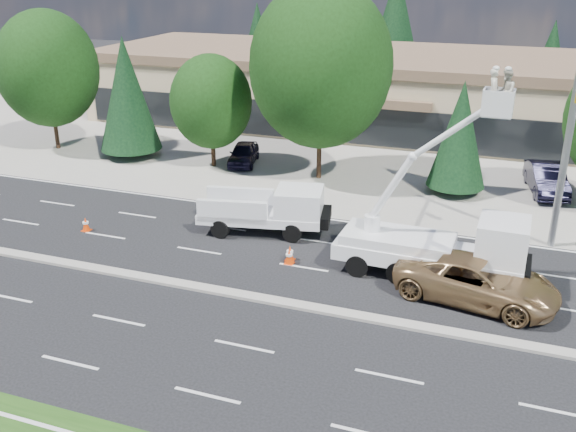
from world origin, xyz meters
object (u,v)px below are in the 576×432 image
at_px(signal_mast, 576,128).
at_px(bucket_truck, 446,238).
at_px(minivan, 477,280).
at_px(utility_pickup, 270,214).

xyz_separation_m(signal_mast, bucket_truck, (-4.33, -2.86, -4.22)).
relative_size(signal_mast, minivan, 1.65).
relative_size(signal_mast, bucket_truck, 1.16).
distance_m(signal_mast, utility_pickup, 13.80).
bearing_deg(utility_pickup, bucket_truck, -25.57).
xyz_separation_m(bucket_truck, minivan, (1.43, -1.38, -0.98)).
bearing_deg(minivan, signal_mast, -24.39).
bearing_deg(minivan, bucket_truck, 55.91).
height_order(signal_mast, bucket_truck, signal_mast).
distance_m(bucket_truck, minivan, 2.22).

